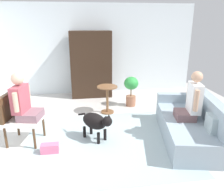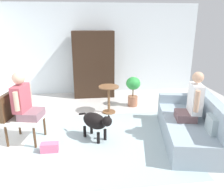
# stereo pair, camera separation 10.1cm
# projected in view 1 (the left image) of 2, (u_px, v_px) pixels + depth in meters

# --- Properties ---
(ground_plane) EXTENTS (7.36, 7.36, 0.00)m
(ground_plane) POSITION_uv_depth(u_px,v_px,m) (110.00, 139.00, 4.28)
(ground_plane) COLOR beige
(back_wall) EXTENTS (6.03, 0.12, 2.64)m
(back_wall) POSITION_uv_depth(u_px,v_px,m) (95.00, 50.00, 6.79)
(back_wall) COLOR silver
(back_wall) RESTS_ON ground
(area_rug) EXTENTS (2.89, 2.55, 0.01)m
(area_rug) POSITION_uv_depth(u_px,v_px,m) (104.00, 141.00, 4.19)
(area_rug) COLOR #9EB2B7
(area_rug) RESTS_ON ground
(couch) EXTENTS (1.27, 2.12, 0.84)m
(couch) POSITION_uv_depth(u_px,v_px,m) (190.00, 124.00, 4.25)
(couch) COLOR #8EA0AD
(couch) RESTS_ON ground
(armchair) EXTENTS (0.72, 0.69, 0.92)m
(armchair) POSITION_uv_depth(u_px,v_px,m) (17.00, 115.00, 4.04)
(armchair) COLOR #4C331E
(armchair) RESTS_ON ground
(person_on_couch) EXTENTS (0.48, 0.54, 0.89)m
(person_on_couch) POSITION_uv_depth(u_px,v_px,m) (192.00, 100.00, 4.07)
(person_on_couch) COLOR #6E4F52
(person_on_armchair) EXTENTS (0.50, 0.56, 0.85)m
(person_on_armchair) POSITION_uv_depth(u_px,v_px,m) (23.00, 101.00, 3.94)
(person_on_armchair) COLOR #84606A
(round_end_table) EXTENTS (0.48, 0.48, 0.67)m
(round_end_table) POSITION_uv_depth(u_px,v_px,m) (107.00, 96.00, 5.40)
(round_end_table) COLOR brown
(round_end_table) RESTS_ON ground
(dog) EXTENTS (0.60, 0.68, 0.58)m
(dog) POSITION_uv_depth(u_px,v_px,m) (96.00, 122.00, 4.17)
(dog) COLOR black
(dog) RESTS_ON ground
(potted_plant) EXTENTS (0.37, 0.37, 0.78)m
(potted_plant) POSITION_uv_depth(u_px,v_px,m) (131.00, 88.00, 5.84)
(potted_plant) COLOR #996047
(potted_plant) RESTS_ON ground
(armoire_cabinet) EXTENTS (1.16, 0.56, 1.89)m
(armoire_cabinet) POSITION_uv_depth(u_px,v_px,m) (91.00, 64.00, 6.50)
(armoire_cabinet) COLOR black
(armoire_cabinet) RESTS_ON ground
(handbag) EXTENTS (0.30, 0.15, 0.16)m
(handbag) POSITION_uv_depth(u_px,v_px,m) (50.00, 148.00, 3.82)
(handbag) COLOR #D8668C
(handbag) RESTS_ON ground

